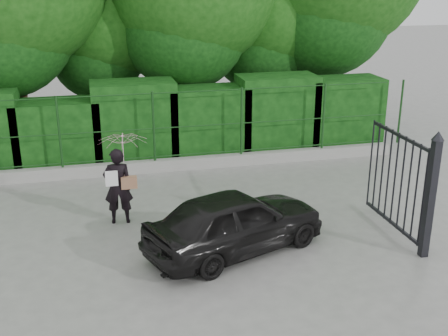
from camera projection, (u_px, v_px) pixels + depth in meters
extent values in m
plane|color=gray|center=(163.00, 253.00, 10.34)|extent=(80.00, 80.00, 0.00)
cube|color=#9E9E99|center=(140.00, 167.00, 14.42)|extent=(14.00, 0.25, 0.30)
cylinder|color=#153D15|center=(59.00, 132.00, 13.65)|extent=(0.06, 0.06, 1.80)
cylinder|color=#153D15|center=(154.00, 127.00, 14.16)|extent=(0.06, 0.06, 1.80)
cylinder|color=#153D15|center=(242.00, 121.00, 14.66)|extent=(0.06, 0.06, 1.80)
cylinder|color=#153D15|center=(324.00, 116.00, 15.17)|extent=(0.06, 0.06, 1.80)
cylinder|color=#153D15|center=(400.00, 112.00, 15.67)|extent=(0.06, 0.06, 1.80)
cylinder|color=#153D15|center=(139.00, 158.00, 14.33)|extent=(13.60, 0.03, 0.03)
cylinder|color=#153D15|center=(138.00, 130.00, 14.09)|extent=(13.60, 0.03, 0.03)
cylinder|color=#153D15|center=(136.00, 94.00, 13.79)|extent=(13.60, 0.03, 0.03)
cube|color=black|center=(58.00, 134.00, 14.65)|extent=(2.20, 1.20, 1.77)
cube|color=black|center=(135.00, 122.00, 15.02)|extent=(2.20, 1.20, 2.19)
cube|color=black|center=(208.00, 122.00, 15.50)|extent=(2.20, 1.20, 1.94)
cube|color=black|center=(277.00, 114.00, 15.90)|extent=(2.20, 1.20, 2.18)
cube|color=black|center=(342.00, 112.00, 16.36)|extent=(2.20, 1.20, 2.03)
cylinder|color=black|center=(18.00, 73.00, 15.54)|extent=(0.36, 0.36, 4.50)
cylinder|color=black|center=(109.00, 83.00, 17.49)|extent=(0.36, 0.36, 3.25)
sphere|color=#14470F|center=(105.00, 18.00, 16.84)|extent=(3.90, 3.90, 3.90)
cylinder|color=black|center=(194.00, 69.00, 16.95)|extent=(0.36, 0.36, 4.25)
cylinder|color=black|center=(265.00, 74.00, 18.27)|extent=(0.36, 0.36, 3.50)
sphere|color=#14470F|center=(267.00, 7.00, 17.57)|extent=(4.20, 4.20, 4.20)
cylinder|color=black|center=(329.00, 54.00, 18.13)|extent=(0.36, 0.36, 4.75)
cube|color=black|center=(430.00, 200.00, 9.88)|extent=(0.14, 0.14, 2.20)
cone|color=black|center=(438.00, 136.00, 9.49)|extent=(0.22, 0.22, 0.16)
cube|color=black|center=(391.00, 222.00, 11.25)|extent=(0.05, 2.00, 0.06)
cube|color=black|center=(401.00, 136.00, 10.65)|extent=(0.05, 2.00, 0.06)
cylinder|color=black|center=(423.00, 198.00, 10.08)|extent=(0.04, 0.04, 1.90)
cylinder|color=black|center=(416.00, 193.00, 10.31)|extent=(0.04, 0.04, 1.90)
cylinder|color=black|center=(408.00, 189.00, 10.54)|extent=(0.04, 0.04, 1.90)
cylinder|color=black|center=(401.00, 184.00, 10.77)|extent=(0.04, 0.04, 1.90)
cylinder|color=black|center=(395.00, 179.00, 11.00)|extent=(0.04, 0.04, 1.90)
cylinder|color=black|center=(388.00, 175.00, 11.23)|extent=(0.04, 0.04, 1.90)
cylinder|color=black|center=(382.00, 171.00, 11.46)|extent=(0.04, 0.04, 1.90)
cylinder|color=black|center=(376.00, 167.00, 11.69)|extent=(0.04, 0.04, 1.90)
cylinder|color=black|center=(371.00, 163.00, 11.92)|extent=(0.04, 0.04, 1.90)
imported|color=black|center=(118.00, 186.00, 11.36)|extent=(0.61, 0.42, 1.59)
imported|color=#FCBBD7|center=(124.00, 155.00, 11.22)|extent=(0.99, 1.01, 0.91)
cube|color=#936548|center=(129.00, 182.00, 11.30)|extent=(0.32, 0.15, 0.24)
cube|color=white|center=(112.00, 179.00, 11.15)|extent=(0.25, 0.02, 0.32)
imported|color=black|center=(235.00, 221.00, 10.26)|extent=(3.73, 2.55, 1.18)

